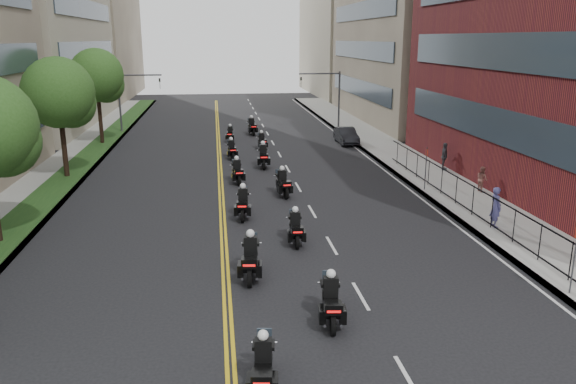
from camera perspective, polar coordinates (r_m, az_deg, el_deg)
name	(u,v)px	position (r m, az deg, el deg)	size (l,w,h in m)	color
sidewalk_right	(410,164)	(40.82, 12.32, 2.79)	(4.00, 90.00, 0.15)	gray
sidewalk_left	(59,174)	(39.85, -22.28, 1.68)	(4.00, 90.00, 0.15)	gray
grass_strip	(71,173)	(39.63, -21.18, 1.86)	(2.00, 90.00, 0.04)	#153A15
building_right_far	(360,10)	(93.50, 7.30, 17.88)	(15.00, 28.00, 26.00)	#A59C85
building_left_far	(73,8)	(92.85, -21.01, 17.05)	(16.00, 28.00, 26.00)	#796A58
iron_fence	(482,206)	(28.64, 19.12, -1.34)	(0.05, 28.00, 1.50)	black
street_trees	(35,109)	(32.69, -24.31, 7.73)	(4.40, 38.40, 7.98)	black
traffic_signal_right	(330,91)	(55.85, 4.25, 10.17)	(4.09, 0.20, 5.60)	#3F3F44
traffic_signal_left	(130,94)	(55.29, -15.80, 9.59)	(4.09, 0.20, 5.60)	#3F3F44
motorcycle_0	(263,368)	(14.88, -2.54, -17.47)	(0.67, 2.24, 1.65)	black
motorcycle_1	(331,302)	(18.02, 4.38, -11.12)	(0.68, 2.38, 1.76)	black
motorcycle_2	(251,259)	(21.13, -3.82, -6.85)	(0.73, 2.53, 1.87)	black
motorcycle_3	(296,229)	(24.58, 0.77, -3.79)	(0.53, 2.25, 1.66)	black
motorcycle_4	(243,204)	(28.11, -4.59, -1.26)	(0.66, 2.39, 1.76)	black
motorcycle_5	(283,184)	(31.95, -0.54, 0.80)	(0.71, 2.33, 1.73)	black
motorcycle_6	(237,172)	(34.92, -5.18, 1.99)	(0.65, 2.31, 1.70)	black
motorcycle_7	(263,157)	(39.07, -2.53, 3.56)	(0.59, 2.52, 1.86)	black
motorcycle_8	(232,150)	(42.13, -5.75, 4.24)	(0.61, 2.20, 1.62)	black
motorcycle_9	(262,142)	(45.52, -2.67, 5.10)	(0.60, 2.11, 1.56)	black
motorcycle_10	(230,135)	(49.34, -5.89, 5.82)	(0.60, 2.07, 1.53)	black
motorcycle_11	(252,127)	(52.66, -3.69, 6.59)	(0.71, 2.44, 1.80)	black
parked_sedan	(346,136)	(48.37, 5.93, 5.72)	(1.43, 4.11, 1.35)	black
pedestrian_a	(496,207)	(27.88, 20.36, -1.45)	(0.70, 0.46, 1.93)	#4E4B8B
pedestrian_b	(482,179)	(34.20, 19.11, 1.27)	(0.72, 0.56, 1.47)	#9A5D54
pedestrian_c	(444,156)	(39.06, 15.60, 3.50)	(1.08, 0.45, 1.84)	#414349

